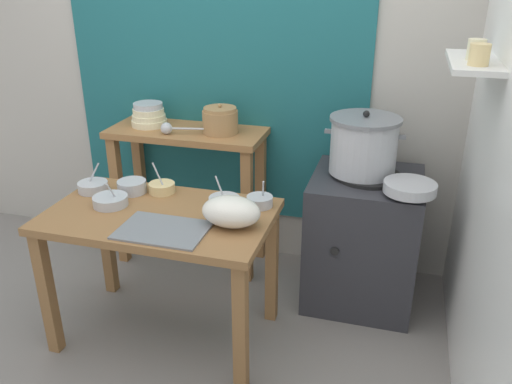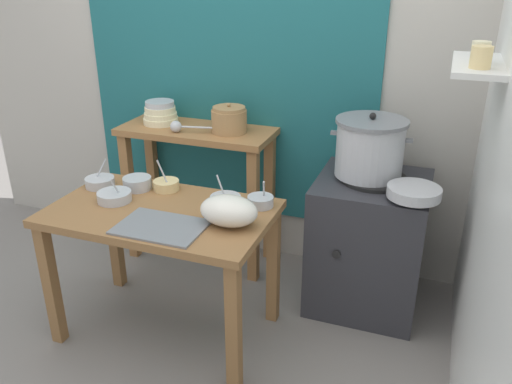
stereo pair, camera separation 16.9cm
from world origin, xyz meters
name	(u,v)px [view 1 (the left image)]	position (x,y,z in m)	size (l,w,h in m)	color
ground_plane	(182,343)	(0.00, 0.00, 0.00)	(9.00, 9.00, 0.00)	gray
wall_back	(254,58)	(0.08, 1.10, 1.30)	(4.40, 0.12, 2.60)	#B2ADA3
wall_right	(512,111)	(1.40, 0.20, 1.30)	(0.30, 3.20, 2.60)	white
prep_table	(161,233)	(-0.10, 0.06, 0.61)	(1.10, 0.66, 0.72)	olive
back_shelf_table	(188,164)	(-0.27, 0.83, 0.68)	(0.96, 0.40, 0.90)	#9E6B3D
stove_block	(362,238)	(0.84, 0.70, 0.38)	(0.60, 0.61, 0.78)	#2D2D33
steamer_pot	(364,145)	(0.80, 0.72, 0.94)	(0.43, 0.38, 0.35)	#B7BABF
clay_pot	(220,120)	(-0.05, 0.83, 0.98)	(0.21, 0.21, 0.18)	#A37A4C
bowl_stack_enamel	(149,115)	(-0.53, 0.85, 0.97)	(0.22, 0.22, 0.14)	beige
ladle	(168,128)	(-0.34, 0.72, 0.94)	(0.29, 0.10, 0.07)	#B7BABF
serving_tray	(162,230)	(0.00, -0.11, 0.72)	(0.40, 0.28, 0.01)	slate
plastic_bag	(231,212)	(0.28, 0.03, 0.79)	(0.28, 0.20, 0.14)	silver
wide_pan	(410,187)	(1.06, 0.51, 0.81)	(0.26, 0.26, 0.05)	#B7BABF
prep_bowl_0	(110,200)	(-0.37, 0.07, 0.75)	(0.17, 0.17, 0.13)	#B7BABF
prep_bowl_1	(162,187)	(-0.19, 0.29, 0.75)	(0.14, 0.14, 0.17)	#E5C684
prep_bowl_2	(224,201)	(0.18, 0.23, 0.74)	(0.16, 0.16, 0.16)	#B7BABF
prep_bowl_3	(93,186)	(-0.55, 0.21, 0.75)	(0.16, 0.16, 0.15)	#B7BABF
prep_bowl_4	(132,186)	(-0.34, 0.25, 0.75)	(0.15, 0.15, 0.06)	#B7BABF
prep_bowl_5	(260,201)	(0.35, 0.27, 0.75)	(0.13, 0.13, 0.15)	#B7BABF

